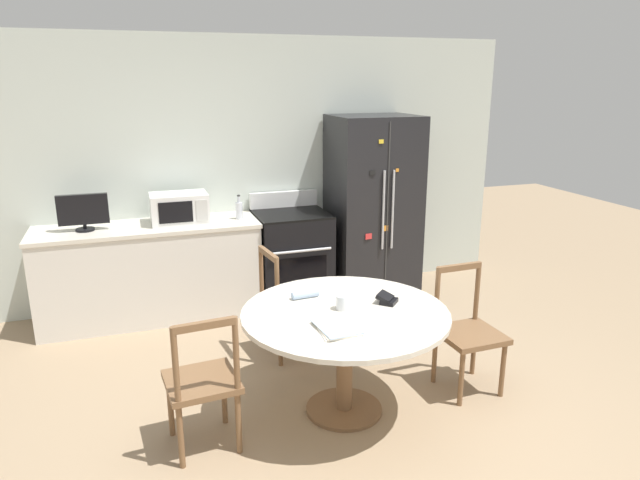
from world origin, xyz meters
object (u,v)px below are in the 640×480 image
(countertop_tv, at_px, (83,211))
(wallet, at_px, (387,299))
(counter_bottle, at_px, (239,210))
(microwave, at_px, (179,208))
(refrigerator, at_px, (373,207))
(candle_glass, at_px, (343,303))
(oven_range, at_px, (292,257))
(dining_chair_far, at_px, (288,304))
(dining_chair_right, at_px, (468,333))
(dining_chair_left, at_px, (203,383))

(countertop_tv, distance_m, wallet, 2.84)
(counter_bottle, bearing_deg, microwave, 175.14)
(refrigerator, distance_m, counter_bottle, 1.38)
(candle_glass, bearing_deg, microwave, 111.98)
(counter_bottle, height_order, wallet, counter_bottle)
(oven_range, height_order, wallet, oven_range)
(countertop_tv, height_order, candle_glass, countertop_tv)
(counter_bottle, bearing_deg, dining_chair_far, -81.61)
(countertop_tv, bearing_deg, wallet, -45.57)
(countertop_tv, relative_size, candle_glass, 4.45)
(oven_range, bearing_deg, microwave, 177.63)
(counter_bottle, relative_size, dining_chair_right, 0.26)
(wallet, bearing_deg, dining_chair_right, -3.02)
(dining_chair_far, distance_m, wallet, 1.06)
(refrigerator, relative_size, countertop_tv, 4.36)
(oven_range, bearing_deg, dining_chair_far, -107.69)
(counter_bottle, xyz_separation_m, wallet, (0.61, -2.01, -0.23))
(oven_range, height_order, candle_glass, oven_range)
(dining_chair_far, xyz_separation_m, candle_glass, (0.12, -0.91, 0.34))
(refrigerator, bearing_deg, dining_chair_left, -133.94)
(dining_chair_left, height_order, candle_glass, dining_chair_left)
(counter_bottle, bearing_deg, wallet, -73.23)
(microwave, xyz_separation_m, countertop_tv, (-0.82, -0.04, 0.04))
(refrigerator, height_order, microwave, refrigerator)
(oven_range, distance_m, microwave, 1.21)
(oven_range, bearing_deg, wallet, -87.46)
(microwave, relative_size, counter_bottle, 2.21)
(dining_chair_right, bearing_deg, microwave, -51.13)
(oven_range, height_order, dining_chair_right, oven_range)
(refrigerator, relative_size, dining_chair_right, 2.04)
(countertop_tv, bearing_deg, microwave, 2.66)
(dining_chair_left, distance_m, wallet, 1.31)
(counter_bottle, bearing_deg, oven_range, 0.30)
(refrigerator, height_order, counter_bottle, refrigerator)
(microwave, height_order, countertop_tv, countertop_tv)
(countertop_tv, relative_size, counter_bottle, 1.81)
(counter_bottle, distance_m, candle_glass, 2.05)
(refrigerator, bearing_deg, dining_chair_far, -138.36)
(dining_chair_right, xyz_separation_m, wallet, (-0.63, 0.03, 0.33))
(refrigerator, relative_size, dining_chair_left, 2.04)
(countertop_tv, bearing_deg, refrigerator, -0.72)
(refrigerator, bearing_deg, oven_range, 178.08)
(counter_bottle, relative_size, dining_chair_far, 0.26)
(candle_glass, bearing_deg, wallet, 1.31)
(dining_chair_right, height_order, dining_chair_left, same)
(refrigerator, height_order, countertop_tv, refrigerator)
(microwave, bearing_deg, wallet, -60.67)
(oven_range, xyz_separation_m, countertop_tv, (-1.89, 0.01, 0.61))
(dining_chair_right, bearing_deg, candle_glass, -3.28)
(oven_range, relative_size, wallet, 6.19)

